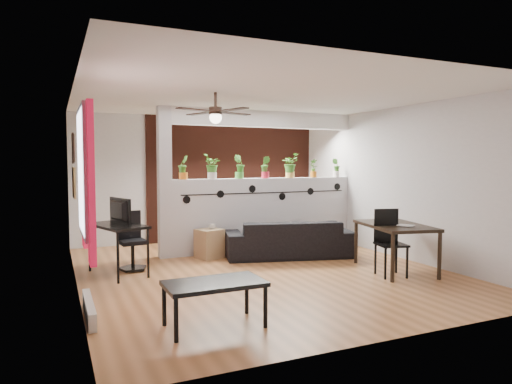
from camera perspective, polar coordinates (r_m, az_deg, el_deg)
name	(u,v)px	position (r m, az deg, el deg)	size (l,w,h in m)	color
room_shell	(260,185)	(6.89, 0.46, 0.84)	(6.30, 7.10, 2.90)	#945B30
partition_wall	(265,214)	(8.64, 1.17, -2.73)	(3.60, 0.18, 1.35)	#BCBCC1
ceiling_header	(265,119)	(8.62, 1.18, 9.08)	(3.60, 0.18, 0.30)	silver
pier_column	(165,183)	(7.97, -11.36, 1.16)	(0.22, 0.20, 2.60)	#BCBCC1
brick_panel	(237,178)	(9.94, -2.44, 1.73)	(3.90, 0.05, 2.60)	#99402C
vine_decal	(267,193)	(8.51, 1.45, -0.09)	(3.31, 0.01, 0.30)	black
window_assembly	(84,176)	(5.08, -20.68, 1.92)	(0.09, 1.30, 1.55)	white
baseboard_heater	(89,309)	(5.31, -20.14, -13.56)	(0.08, 1.00, 0.18)	silver
corkboard	(74,183)	(7.23, -21.80, 1.11)	(0.03, 0.60, 0.45)	#A0834D
framed_art	(73,148)	(7.18, -21.90, 5.08)	(0.03, 0.34, 0.44)	#8C7259
ceiling_fan	(216,113)	(6.34, -5.08, 9.75)	(1.19, 1.19, 0.43)	black
potted_plant_0	(183,167)	(8.04, -9.09, 3.15)	(0.26, 0.23, 0.42)	orange
potted_plant_1	(212,166)	(8.19, -5.52, 3.29)	(0.28, 0.30, 0.45)	silver
potted_plant_2	(239,166)	(8.37, -2.09, 3.28)	(0.27, 0.25, 0.44)	green
potted_plant_3	(265,167)	(8.58, 1.18, 3.20)	(0.26, 0.25, 0.41)	#B61D31
potted_plant_4	(290,165)	(8.82, 4.28, 3.40)	(0.31, 0.28, 0.47)	#E7B651
potted_plant_5	(314,167)	(9.08, 7.21, 3.07)	(0.20, 0.17, 0.37)	#C96D17
potted_plant_6	(336,167)	(9.36, 9.97, 3.09)	(0.24, 0.23, 0.38)	white
sofa	(289,239)	(8.03, 4.13, -5.88)	(2.10, 0.83, 0.61)	black
cube_shelf	(209,244)	(7.94, -5.84, -6.43)	(0.41, 0.36, 0.50)	#A28055
cup	(212,226)	(7.91, -5.51, -4.29)	(0.12, 0.12, 0.09)	gray
computer_desk	(118,229)	(6.99, -16.92, -4.46)	(0.84, 1.14, 0.74)	black
monitor	(116,216)	(7.11, -17.09, -2.91)	(0.06, 0.36, 0.21)	black
office_chair	(132,245)	(7.27, -15.29, -6.37)	(0.46, 0.46, 0.88)	black
dining_table	(395,229)	(7.23, 16.98, -4.45)	(1.06, 1.45, 0.71)	black
book	(404,226)	(6.93, 17.99, -4.10)	(0.17, 0.22, 0.02)	gray
folding_chair	(389,236)	(6.96, 16.24, -5.33)	(0.47, 0.47, 0.97)	black
coffee_table	(214,286)	(4.67, -5.22, -11.66)	(0.99, 0.56, 0.46)	black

